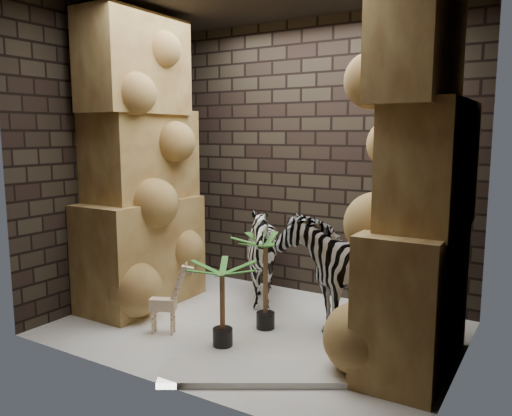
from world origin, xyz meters
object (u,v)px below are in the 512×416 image
Objects in this scene: surfboard at (271,373)px; palm_back at (222,304)px; palm_front at (266,282)px; zebra_left at (262,260)px; giraffe_toy at (163,297)px; zebra_right at (340,255)px.

palm_back is at bearing 125.41° from surfboard.
palm_back is (-0.12, -0.52, -0.07)m from palm_front.
surfboard is (0.84, -1.29, -0.47)m from zebra_left.
zebra_left is 0.67× the size of surfboard.
zebra_left reaches higher than surfboard.
giraffe_toy is at bearing -174.59° from palm_back.
giraffe_toy is at bearing -96.46° from zebra_left.
zebra_left is at bearing 123.48° from palm_front.
zebra_right is 0.75m from palm_front.
zebra_left is 1.49× the size of palm_back.
zebra_left reaches higher than palm_front.
surfboard is at bearing -84.26° from zebra_right.
giraffe_toy is at bearing -133.15° from zebra_right.
giraffe_toy is (-0.39, -1.08, -0.15)m from zebra_left.
zebra_right is 1.82× the size of palm_back.
palm_front is 1.21× the size of palm_back.
giraffe_toy is 1.29m from surfboard.
zebra_right is 0.81× the size of surfboard.
palm_front is (0.73, 0.58, 0.10)m from giraffe_toy.
palm_back is 0.76m from surfboard.
palm_front reaches higher than surfboard.
zebra_right is 1.67m from giraffe_toy.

